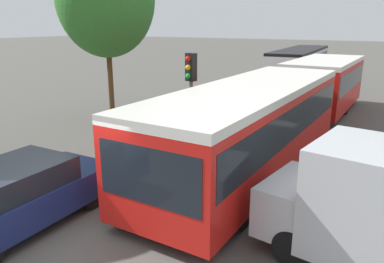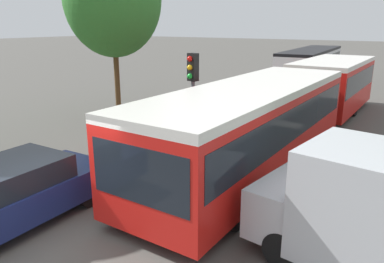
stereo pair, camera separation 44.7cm
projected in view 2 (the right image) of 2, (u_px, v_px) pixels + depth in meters
ground_plane at (51, 247)px, 7.53m from camera, size 200.00×200.00×0.00m
articulated_bus at (295, 101)px, 13.97m from camera, size 3.19×17.73×2.62m
city_bus_rear at (311, 63)px, 28.65m from camera, size 2.98×11.37×2.43m
queued_car_navy at (17, 192)px, 8.27m from camera, size 1.80×4.22×1.46m
queued_car_red at (162, 127)px, 13.46m from camera, size 1.81×4.23×1.47m
queued_car_black at (242, 98)px, 18.82m from camera, size 1.70×3.98×1.38m
traffic_light at (193, 81)px, 12.29m from camera, size 0.36×0.39×3.40m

